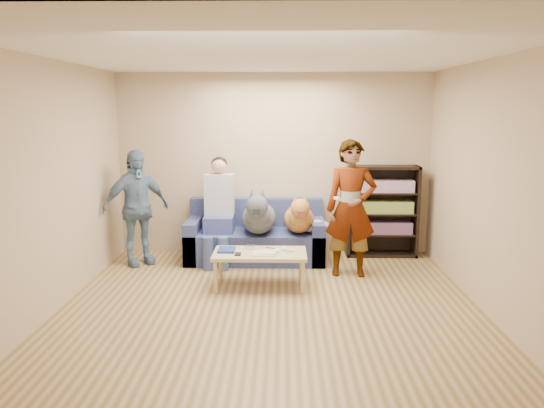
{
  "coord_description": "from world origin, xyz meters",
  "views": [
    {
      "loc": [
        0.13,
        -5.14,
        2.1
      ],
      "look_at": [
        0.0,
        1.2,
        0.95
      ],
      "focal_mm": 35.0,
      "sensor_mm": 36.0,
      "label": 1
    }
  ],
  "objects_px": {
    "person_standing_left": "(136,208)",
    "coffee_table": "(260,256)",
    "person_standing_right": "(351,208)",
    "camera_silver": "(250,247)",
    "bookshelf": "(382,209)",
    "person_seated": "(219,207)",
    "dog_tan": "(299,217)",
    "dog_gray": "(259,216)",
    "notebook_blue": "(227,250)",
    "sofa": "(256,239)"
  },
  "relations": [
    {
      "from": "bookshelf",
      "to": "dog_gray",
      "type": "bearing_deg",
      "value": -164.84
    },
    {
      "from": "sofa",
      "to": "bookshelf",
      "type": "bearing_deg",
      "value": 7.4
    },
    {
      "from": "dog_gray",
      "to": "dog_tan",
      "type": "distance_m",
      "value": 0.55
    },
    {
      "from": "person_standing_right",
      "to": "person_standing_left",
      "type": "bearing_deg",
      "value": 174.03
    },
    {
      "from": "person_standing_left",
      "to": "camera_silver",
      "type": "distance_m",
      "value": 1.79
    },
    {
      "from": "person_seated",
      "to": "coffee_table",
      "type": "xyz_separation_m",
      "value": [
        0.61,
        -1.04,
        -0.4
      ]
    },
    {
      "from": "camera_silver",
      "to": "person_seated",
      "type": "distance_m",
      "value": 1.1
    },
    {
      "from": "person_standing_left",
      "to": "dog_gray",
      "type": "bearing_deg",
      "value": -35.98
    },
    {
      "from": "person_standing_right",
      "to": "coffee_table",
      "type": "xyz_separation_m",
      "value": [
        -1.12,
        -0.47,
        -0.49
      ]
    },
    {
      "from": "dog_gray",
      "to": "sofa",
      "type": "bearing_deg",
      "value": 103.2
    },
    {
      "from": "person_standing_right",
      "to": "dog_gray",
      "type": "relative_size",
      "value": 1.35
    },
    {
      "from": "person_seated",
      "to": "dog_tan",
      "type": "relative_size",
      "value": 1.26
    },
    {
      "from": "person_standing_left",
      "to": "bookshelf",
      "type": "relative_size",
      "value": 1.21
    },
    {
      "from": "person_standing_left",
      "to": "dog_tan",
      "type": "xyz_separation_m",
      "value": [
        2.2,
        0.11,
        -0.15
      ]
    },
    {
      "from": "person_standing_left",
      "to": "coffee_table",
      "type": "relative_size",
      "value": 1.42
    },
    {
      "from": "coffee_table",
      "to": "sofa",
      "type": "bearing_deg",
      "value": 95.44
    },
    {
      "from": "person_seated",
      "to": "dog_tan",
      "type": "bearing_deg",
      "value": -2.55
    },
    {
      "from": "camera_silver",
      "to": "person_standing_right",
      "type": "bearing_deg",
      "value": 15.84
    },
    {
      "from": "bookshelf",
      "to": "camera_silver",
      "type": "bearing_deg",
      "value": -144.6
    },
    {
      "from": "notebook_blue",
      "to": "camera_silver",
      "type": "relative_size",
      "value": 2.36
    },
    {
      "from": "dog_gray",
      "to": "dog_tan",
      "type": "relative_size",
      "value": 1.09
    },
    {
      "from": "person_standing_right",
      "to": "camera_silver",
      "type": "bearing_deg",
      "value": -161.82
    },
    {
      "from": "person_seated",
      "to": "dog_tan",
      "type": "xyz_separation_m",
      "value": [
        1.1,
        -0.05,
        -0.14
      ]
    },
    {
      "from": "person_seated",
      "to": "dog_tan",
      "type": "height_order",
      "value": "person_seated"
    },
    {
      "from": "person_standing_left",
      "to": "dog_tan",
      "type": "relative_size",
      "value": 1.34
    },
    {
      "from": "camera_silver",
      "to": "coffee_table",
      "type": "relative_size",
      "value": 0.1
    },
    {
      "from": "sofa",
      "to": "dog_gray",
      "type": "xyz_separation_m",
      "value": [
        0.06,
        -0.24,
        0.38
      ]
    },
    {
      "from": "sofa",
      "to": "camera_silver",
      "type": "bearing_deg",
      "value": -90.46
    },
    {
      "from": "person_seated",
      "to": "bookshelf",
      "type": "xyz_separation_m",
      "value": [
        2.3,
        0.36,
        -0.09
      ]
    },
    {
      "from": "person_standing_right",
      "to": "dog_gray",
      "type": "xyz_separation_m",
      "value": [
        -1.18,
        0.46,
        -0.2
      ]
    },
    {
      "from": "person_standing_right",
      "to": "dog_tan",
      "type": "relative_size",
      "value": 1.48
    },
    {
      "from": "dog_tan",
      "to": "notebook_blue",
      "type": "bearing_deg",
      "value": -133.37
    },
    {
      "from": "notebook_blue",
      "to": "dog_gray",
      "type": "xyz_separation_m",
      "value": [
        0.34,
        0.88,
        0.23
      ]
    },
    {
      "from": "person_seated",
      "to": "bookshelf",
      "type": "distance_m",
      "value": 2.33
    },
    {
      "from": "camera_silver",
      "to": "dog_gray",
      "type": "relative_size",
      "value": 0.09
    },
    {
      "from": "camera_silver",
      "to": "bookshelf",
      "type": "relative_size",
      "value": 0.08
    },
    {
      "from": "person_standing_right",
      "to": "person_seated",
      "type": "relative_size",
      "value": 1.17
    },
    {
      "from": "sofa",
      "to": "dog_gray",
      "type": "distance_m",
      "value": 0.45
    },
    {
      "from": "dog_tan",
      "to": "bookshelf",
      "type": "bearing_deg",
      "value": 18.91
    },
    {
      "from": "notebook_blue",
      "to": "bookshelf",
      "type": "height_order",
      "value": "bookshelf"
    },
    {
      "from": "person_seated",
      "to": "coffee_table",
      "type": "relative_size",
      "value": 1.34
    },
    {
      "from": "person_seated",
      "to": "dog_gray",
      "type": "relative_size",
      "value": 1.15
    },
    {
      "from": "camera_silver",
      "to": "dog_gray",
      "type": "distance_m",
      "value": 0.84
    },
    {
      "from": "dog_gray",
      "to": "coffee_table",
      "type": "relative_size",
      "value": 1.16
    },
    {
      "from": "notebook_blue",
      "to": "person_seated",
      "type": "bearing_deg",
      "value": 101.74
    },
    {
      "from": "coffee_table",
      "to": "person_standing_right",
      "type": "bearing_deg",
      "value": 22.82
    },
    {
      "from": "person_standing_right",
      "to": "bookshelf",
      "type": "relative_size",
      "value": 1.33
    },
    {
      "from": "bookshelf",
      "to": "coffee_table",
      "type": "bearing_deg",
      "value": -140.23
    },
    {
      "from": "coffee_table",
      "to": "bookshelf",
      "type": "relative_size",
      "value": 0.85
    },
    {
      "from": "notebook_blue",
      "to": "coffee_table",
      "type": "distance_m",
      "value": 0.41
    }
  ]
}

